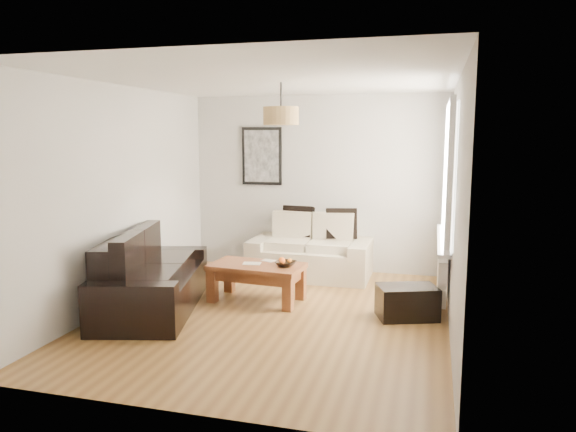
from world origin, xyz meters
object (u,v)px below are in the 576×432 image
(ottoman, at_px, (407,302))
(loveseat_cream, at_px, (310,248))
(coffee_table, at_px, (257,282))
(sofa_leather, at_px, (152,274))

(ottoman, bearing_deg, loveseat_cream, 134.31)
(coffee_table, bearing_deg, loveseat_cream, 73.91)
(loveseat_cream, xyz_separation_m, sofa_leather, (-1.44, -1.93, 0.00))
(loveseat_cream, height_order, ottoman, loveseat_cream)
(loveseat_cream, relative_size, sofa_leather, 0.87)
(loveseat_cream, xyz_separation_m, coffee_table, (-0.38, -1.30, -0.19))
(coffee_table, xyz_separation_m, ottoman, (1.81, -0.17, -0.05))
(sofa_leather, bearing_deg, ottoman, -95.29)
(ottoman, bearing_deg, coffee_table, 174.67)
(loveseat_cream, bearing_deg, coffee_table, -105.93)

